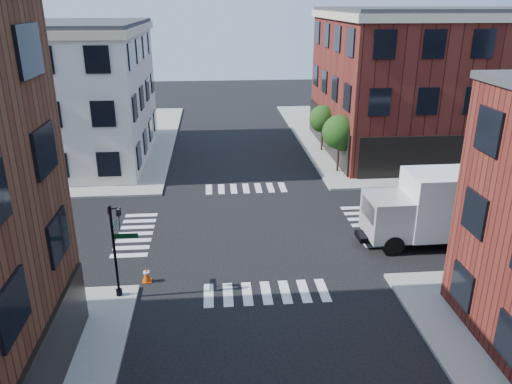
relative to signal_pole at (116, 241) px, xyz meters
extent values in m
plane|color=black|center=(6.72, 6.68, -2.86)|extent=(120.00, 120.00, 0.00)
cube|color=gray|center=(27.72, 27.68, -2.78)|extent=(30.00, 30.00, 0.15)
cube|color=gray|center=(-14.28, 27.68, -2.78)|extent=(30.00, 30.00, 0.15)
cube|color=#4A1612|center=(27.22, 22.68, 3.14)|extent=(25.00, 16.00, 12.00)
cube|color=silver|center=(-12.28, 22.68, 2.64)|extent=(22.00, 16.00, 11.00)
cylinder|color=black|center=(14.22, 16.68, -1.97)|extent=(0.18, 0.18, 1.47)
cylinder|color=black|center=(14.22, 16.68, -1.24)|extent=(0.12, 0.12, 1.47)
sphere|color=#16330D|center=(14.22, 16.68, 0.44)|extent=(2.69, 2.69, 2.69)
sphere|color=#16330D|center=(14.47, 16.58, -0.10)|extent=(1.85, 1.85, 1.85)
cylinder|color=black|center=(14.22, 22.68, -2.04)|extent=(0.18, 0.18, 1.33)
cylinder|color=black|center=(14.22, 22.68, -1.38)|extent=(0.12, 0.12, 1.33)
sphere|color=#16330D|center=(14.22, 22.68, 0.14)|extent=(2.43, 2.43, 2.43)
sphere|color=#16330D|center=(14.47, 22.58, -0.35)|extent=(1.67, 1.67, 1.67)
cylinder|color=black|center=(-0.08, -0.12, -0.56)|extent=(0.12, 0.12, 4.60)
cylinder|color=black|center=(-0.08, -0.12, -2.56)|extent=(0.28, 0.28, 0.30)
cube|color=#053819|center=(0.47, -0.12, 0.29)|extent=(1.10, 0.03, 0.22)
cube|color=#053819|center=(-0.08, 0.43, 0.54)|extent=(0.03, 1.10, 0.22)
imported|color=black|center=(0.27, -0.02, 1.04)|extent=(0.22, 0.18, 1.10)
imported|color=black|center=(-0.18, 0.23, 1.04)|extent=(0.18, 0.22, 1.10)
cube|color=silver|center=(18.24, 4.09, -0.45)|extent=(6.67, 2.94, 3.55)
cube|color=maroon|center=(18.25, 2.63, -0.45)|extent=(2.52, 0.07, 0.80)
cube|color=maroon|center=(18.22, 5.54, -0.45)|extent=(2.52, 0.07, 0.80)
cube|color=#ABABAD|center=(13.89, 4.04, -1.08)|extent=(2.32, 2.77, 2.29)
cube|color=black|center=(12.80, 4.02, -0.68)|extent=(0.14, 2.18, 1.03)
cube|color=black|center=(16.86, 4.07, -2.29)|extent=(9.17, 1.25, 0.29)
cylinder|color=black|center=(13.90, 2.83, -2.29)|extent=(1.15, 0.41, 1.14)
cylinder|color=black|center=(13.87, 5.24, -2.29)|extent=(1.15, 0.41, 1.14)
cylinder|color=black|center=(18.02, 2.88, -2.29)|extent=(1.15, 0.41, 1.14)
cylinder|color=black|center=(17.99, 5.29, -2.29)|extent=(1.15, 0.41, 1.14)
cylinder|color=black|center=(20.74, 5.32, -2.29)|extent=(1.15, 0.41, 1.14)
cube|color=#CB4409|center=(1.02, 1.20, -2.83)|extent=(0.46, 0.46, 0.05)
cone|color=#CB4409|center=(1.02, 1.20, -2.46)|extent=(0.44, 0.44, 0.80)
cylinder|color=white|center=(1.02, 1.20, -2.34)|extent=(0.31, 0.31, 0.09)
camera|label=1|loc=(4.49, -20.36, 9.99)|focal=35.00mm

